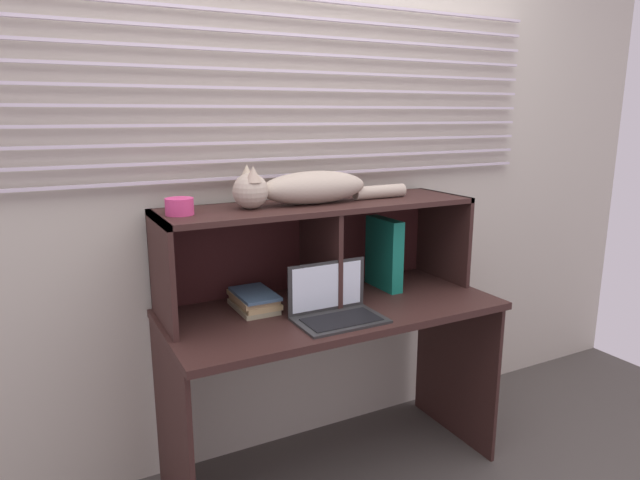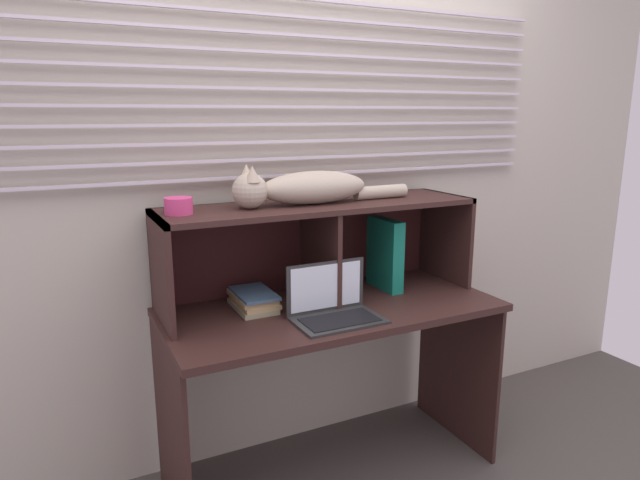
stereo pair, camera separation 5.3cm
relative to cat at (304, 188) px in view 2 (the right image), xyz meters
The scene contains 8 objects.
back_panel_with_blinds 0.25m from the cat, 73.55° to the left, with size 4.40×0.08×2.50m.
desk 0.65m from the cat, 58.30° to the right, with size 1.37×0.62×0.77m.
hutch_shelf_unit 0.20m from the cat, 25.26° to the left, with size 1.34×0.38×0.41m.
cat is the anchor object (origin of this frame).
laptop 0.50m from the cat, 87.31° to the right, with size 0.34×0.22×0.21m.
binder_upright 0.51m from the cat, ahead, with size 0.06×0.22×0.32m, color #157961.
book_stack 0.50m from the cat, behind, with size 0.15×0.25×0.07m.
small_basket 0.51m from the cat, behind, with size 0.10×0.10×0.06m, color #D93E7B.
Camera 2 is at (-1.00, -1.71, 1.54)m, focal length 31.05 mm.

